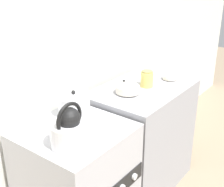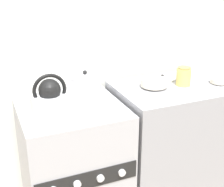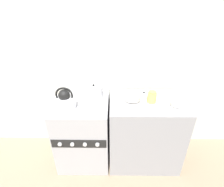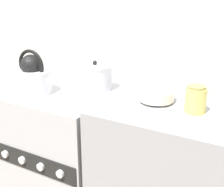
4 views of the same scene
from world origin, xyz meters
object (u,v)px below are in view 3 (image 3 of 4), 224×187
Objects in this scene: small_ceramic_bowl at (176,104)px; loose_pot_lid at (144,94)px; storage_jar at (152,97)px; kettle at (65,101)px; cooking_pot at (94,92)px; stove at (84,132)px; enamel_bowl at (132,97)px.

small_ceramic_bowl reaches higher than loose_pot_lid.
kettle is at bearing -174.76° from storage_jar.
storage_jar is 0.20m from loose_pot_lid.
small_ceramic_bowl is 0.62× the size of loose_pot_lid.
cooking_pot reaches higher than small_ceramic_bowl.
storage_jar reaches higher than stove.
storage_jar is at bearing 5.24° from kettle.
stove is 4.88× the size of enamel_bowl.
stove is at bearing -168.01° from loose_pot_lid.
storage_jar is at bearing 164.37° from small_ceramic_bowl.
loose_pot_lid is at bearing 16.77° from kettle.
cooking_pot is 0.68m from storage_jar.
cooking_pot is at bearing 166.68° from storage_jar.
small_ceramic_bowl is at bearing -5.04° from stove.
kettle is 2.11× the size of storage_jar.
cooking_pot is at bearing 165.12° from enamel_bowl.
stove is 0.96m from storage_jar.
storage_jar is at bearing -9.91° from enamel_bowl.
stove is 0.55m from cooking_pot.
kettle is 0.74m from enamel_bowl.
loose_pot_lid is at bearing 2.29° from cooking_pot.
enamel_bowl is at bearing -136.99° from loose_pot_lid.
cooking_pot is (0.14, 0.13, 0.51)m from stove.
enamel_bowl is (0.59, 0.01, 0.51)m from stove.
loose_pot_lid is (-0.06, 0.18, -0.06)m from storage_jar.
enamel_bowl is at bearing 166.93° from small_ceramic_bowl.
storage_jar reaches higher than enamel_bowl.
cooking_pot is 0.60m from loose_pot_lid.
kettle is 2.24× the size of small_ceramic_bowl.
small_ceramic_bowl is at bearing -15.63° from storage_jar.
cooking_pot reaches higher than storage_jar.
small_ceramic_bowl is at bearing 0.72° from kettle.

